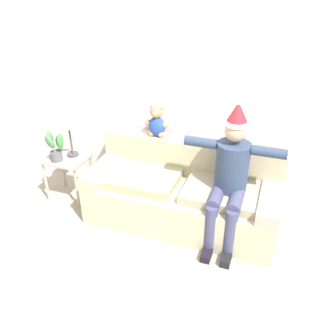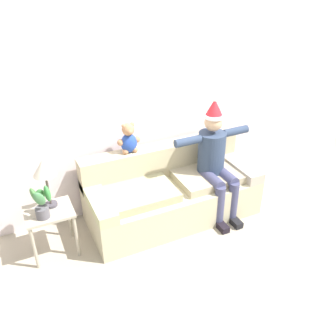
% 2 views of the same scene
% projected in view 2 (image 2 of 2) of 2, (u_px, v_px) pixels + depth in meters
% --- Properties ---
extents(ground_plane, '(10.00, 10.00, 0.00)m').
position_uv_depth(ground_plane, '(212.00, 263.00, 3.91)').
color(ground_plane, '#AA9F8A').
extents(back_wall, '(7.00, 0.10, 2.70)m').
position_uv_depth(back_wall, '(152.00, 103.00, 4.45)').
color(back_wall, silver).
rests_on(back_wall, ground_plane).
extents(couch, '(2.13, 0.91, 0.87)m').
position_uv_depth(couch, '(171.00, 192.00, 4.53)').
color(couch, '#BCB392').
rests_on(couch, ground_plane).
extents(person_seated, '(1.02, 0.77, 1.54)m').
position_uv_depth(person_seated, '(215.00, 158.00, 4.38)').
color(person_seated, '#2E3D58').
rests_on(person_seated, ground_plane).
extents(teddy_bear, '(0.29, 0.17, 0.38)m').
position_uv_depth(teddy_bear, '(129.00, 139.00, 4.24)').
color(teddy_bear, '#2545A5').
rests_on(teddy_bear, couch).
extents(side_table, '(0.50, 0.42, 0.57)m').
position_uv_depth(side_table, '(50.00, 218.00, 3.86)').
color(side_table, '#ACA28F').
rests_on(side_table, ground_plane).
extents(table_lamp, '(0.24, 0.24, 0.57)m').
position_uv_depth(table_lamp, '(44.00, 170.00, 3.66)').
color(table_lamp, '#444049').
rests_on(table_lamp, side_table).
extents(potted_plant, '(0.22, 0.25, 0.39)m').
position_uv_depth(potted_plant, '(41.00, 202.00, 3.62)').
color(potted_plant, '#59565F').
rests_on(potted_plant, side_table).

